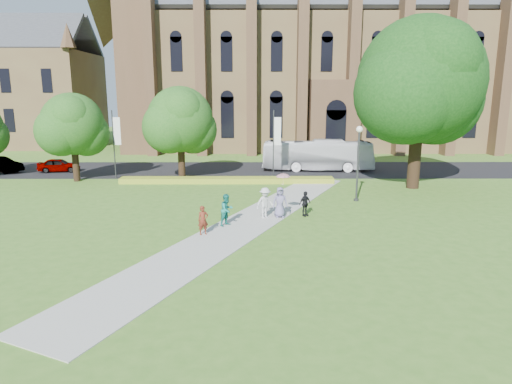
{
  "coord_description": "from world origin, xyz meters",
  "views": [
    {
      "loc": [
        0.33,
        -24.74,
        7.4
      ],
      "look_at": [
        0.42,
        2.07,
        1.6
      ],
      "focal_mm": 32.0,
      "sensor_mm": 36.0,
      "label": 1
    }
  ],
  "objects_px": {
    "streetlamp": "(358,154)",
    "tour_coach": "(317,155)",
    "car_0": "(59,165)",
    "pedestrian_0": "(203,220)",
    "large_tree": "(420,81)",
    "car_1": "(0,165)"
  },
  "relations": [
    {
      "from": "tour_coach",
      "to": "car_0",
      "type": "bearing_deg",
      "value": 95.12
    },
    {
      "from": "streetlamp",
      "to": "large_tree",
      "type": "height_order",
      "value": "large_tree"
    },
    {
      "from": "pedestrian_0",
      "to": "tour_coach",
      "type": "bearing_deg",
      "value": 43.56
    },
    {
      "from": "car_0",
      "to": "car_1",
      "type": "bearing_deg",
      "value": 84.51
    },
    {
      "from": "car_0",
      "to": "pedestrian_0",
      "type": "xyz_separation_m",
      "value": [
        16.09,
        -20.1,
        0.15
      ]
    },
    {
      "from": "large_tree",
      "to": "car_0",
      "type": "relative_size",
      "value": 3.45
    },
    {
      "from": "streetlamp",
      "to": "car_0",
      "type": "height_order",
      "value": "streetlamp"
    },
    {
      "from": "tour_coach",
      "to": "car_1",
      "type": "bearing_deg",
      "value": 95.24
    },
    {
      "from": "tour_coach",
      "to": "car_1",
      "type": "relative_size",
      "value": 2.47
    },
    {
      "from": "streetlamp",
      "to": "car_1",
      "type": "xyz_separation_m",
      "value": [
        -31.48,
        11.95,
        -2.56
      ]
    },
    {
      "from": "large_tree",
      "to": "car_0",
      "type": "height_order",
      "value": "large_tree"
    },
    {
      "from": "car_1",
      "to": "pedestrian_0",
      "type": "xyz_separation_m",
      "value": [
        21.58,
        -19.87,
        0.08
      ]
    },
    {
      "from": "streetlamp",
      "to": "tour_coach",
      "type": "height_order",
      "value": "streetlamp"
    },
    {
      "from": "streetlamp",
      "to": "tour_coach",
      "type": "xyz_separation_m",
      "value": [
        -1.02,
        12.96,
        -1.78
      ]
    },
    {
      "from": "tour_coach",
      "to": "car_0",
      "type": "distance_m",
      "value": 24.99
    },
    {
      "from": "large_tree",
      "to": "pedestrian_0",
      "type": "relative_size",
      "value": 8.47
    },
    {
      "from": "large_tree",
      "to": "pedestrian_0",
      "type": "xyz_separation_m",
      "value": [
        -15.4,
        -12.41,
        -7.55
      ]
    },
    {
      "from": "large_tree",
      "to": "tour_coach",
      "type": "height_order",
      "value": "large_tree"
    },
    {
      "from": "large_tree",
      "to": "tour_coach",
      "type": "distance_m",
      "value": 12.69
    },
    {
      "from": "large_tree",
      "to": "pedestrian_0",
      "type": "distance_m",
      "value": 21.17
    },
    {
      "from": "streetlamp",
      "to": "tour_coach",
      "type": "relative_size",
      "value": 0.49
    },
    {
      "from": "car_0",
      "to": "pedestrian_0",
      "type": "relative_size",
      "value": 2.45
    }
  ]
}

